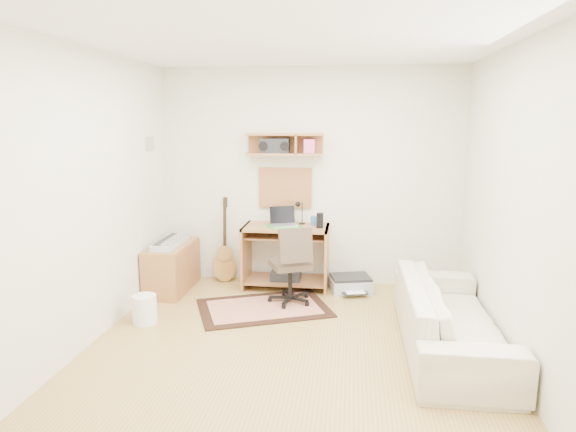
# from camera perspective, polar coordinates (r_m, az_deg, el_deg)

# --- Properties ---
(floor) EXTENTS (3.60, 4.00, 0.01)m
(floor) POSITION_cam_1_polar(r_m,az_deg,el_deg) (4.58, 0.23, -15.01)
(floor) COLOR #AC8948
(floor) RESTS_ON ground
(ceiling) EXTENTS (3.60, 4.00, 0.01)m
(ceiling) POSITION_cam_1_polar(r_m,az_deg,el_deg) (4.17, 0.26, 19.33)
(ceiling) COLOR white
(ceiling) RESTS_ON ground
(back_wall) EXTENTS (3.60, 0.01, 2.60)m
(back_wall) POSITION_cam_1_polar(r_m,az_deg,el_deg) (6.15, 2.50, 4.36)
(back_wall) COLOR beige
(back_wall) RESTS_ON ground
(left_wall) EXTENTS (0.01, 4.00, 2.60)m
(left_wall) POSITION_cam_1_polar(r_m,az_deg,el_deg) (4.74, -21.96, 1.68)
(left_wall) COLOR beige
(left_wall) RESTS_ON ground
(right_wall) EXTENTS (0.01, 4.00, 2.60)m
(right_wall) POSITION_cam_1_polar(r_m,az_deg,el_deg) (4.35, 24.58, 0.73)
(right_wall) COLOR beige
(right_wall) RESTS_ON ground
(wall_shelf) EXTENTS (0.90, 0.25, 0.26)m
(wall_shelf) POSITION_cam_1_polar(r_m,az_deg,el_deg) (6.03, -0.44, 8.05)
(wall_shelf) COLOR #A26B39
(wall_shelf) RESTS_ON back_wall
(cork_board) EXTENTS (0.64, 0.03, 0.49)m
(cork_board) POSITION_cam_1_polar(r_m,az_deg,el_deg) (6.18, -0.30, 3.18)
(cork_board) COLOR tan
(cork_board) RESTS_ON back_wall
(wall_photo) EXTENTS (0.02, 0.20, 0.15)m
(wall_photo) POSITION_cam_1_polar(r_m,az_deg,el_deg) (6.05, -15.19, 7.88)
(wall_photo) COLOR #4C8CBF
(wall_photo) RESTS_ON left_wall
(desk) EXTENTS (1.00, 0.55, 0.75)m
(desk) POSITION_cam_1_polar(r_m,az_deg,el_deg) (6.08, -0.24, -4.59)
(desk) COLOR #A26B39
(desk) RESTS_ON floor
(laptop) EXTENTS (0.38, 0.38, 0.23)m
(laptop) POSITION_cam_1_polar(r_m,az_deg,el_deg) (5.95, -0.44, -0.10)
(laptop) COLOR silver
(laptop) RESTS_ON desk
(speaker) EXTENTS (0.08, 0.08, 0.18)m
(speaker) POSITION_cam_1_polar(r_m,az_deg,el_deg) (5.89, 3.59, -0.49)
(speaker) COLOR black
(speaker) RESTS_ON desk
(desk_lamp) EXTENTS (0.09, 0.09, 0.28)m
(desk_lamp) POSITION_cam_1_polar(r_m,az_deg,el_deg) (6.08, 1.59, 0.36)
(desk_lamp) COLOR black
(desk_lamp) RESTS_ON desk
(pencil_cup) EXTENTS (0.07, 0.07, 0.11)m
(pencil_cup) POSITION_cam_1_polar(r_m,az_deg,el_deg) (6.05, 2.91, -0.52)
(pencil_cup) COLOR #335799
(pencil_cup) RESTS_ON desk
(boombox) EXTENTS (0.34, 0.15, 0.17)m
(boombox) POSITION_cam_1_polar(r_m,az_deg,el_deg) (6.04, -1.48, 7.86)
(boombox) COLOR black
(boombox) RESTS_ON wall_shelf
(rug) EXTENTS (1.58, 1.34, 0.02)m
(rug) POSITION_cam_1_polar(r_m,az_deg,el_deg) (5.52, -2.74, -10.23)
(rug) COLOR beige
(rug) RESTS_ON floor
(task_chair) EXTENTS (0.60, 0.60, 0.88)m
(task_chair) POSITION_cam_1_polar(r_m,az_deg,el_deg) (5.54, 0.24, -5.43)
(task_chair) COLOR #3A2E22
(task_chair) RESTS_ON floor
(cabinet) EXTENTS (0.40, 0.90, 0.55)m
(cabinet) POSITION_cam_1_polar(r_m,az_deg,el_deg) (6.17, -12.88, -5.62)
(cabinet) COLOR #A26B39
(cabinet) RESTS_ON floor
(music_keyboard) EXTENTS (0.23, 0.72, 0.06)m
(music_keyboard) POSITION_cam_1_polar(r_m,az_deg,el_deg) (6.09, -13.00, -2.85)
(music_keyboard) COLOR #B2B5BA
(music_keyboard) RESTS_ON cabinet
(guitar) EXTENTS (0.33, 0.27, 1.05)m
(guitar) POSITION_cam_1_polar(r_m,az_deg,el_deg) (6.32, -7.20, -2.68)
(guitar) COLOR #AA7634
(guitar) RESTS_ON floor
(waste_basket) EXTENTS (0.30, 0.30, 0.29)m
(waste_basket) POSITION_cam_1_polar(r_m,az_deg,el_deg) (5.29, -15.77, -10.02)
(waste_basket) COLOR white
(waste_basket) RESTS_ON floor
(printer) EXTENTS (0.54, 0.46, 0.17)m
(printer) POSITION_cam_1_polar(r_m,az_deg,el_deg) (6.06, 7.00, -7.58)
(printer) COLOR #A5A8AA
(printer) RESTS_ON floor
(sofa) EXTENTS (0.59, 2.02, 0.79)m
(sofa) POSITION_cam_1_polar(r_m,az_deg,el_deg) (4.70, 17.80, -9.53)
(sofa) COLOR beige
(sofa) RESTS_ON floor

